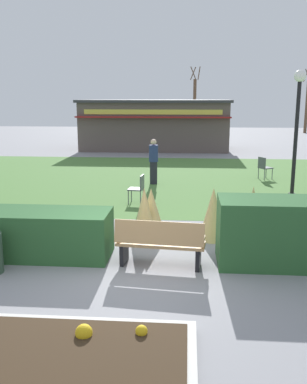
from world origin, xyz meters
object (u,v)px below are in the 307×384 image
Objects in this scene: tree_right_bg at (307,105)px; person_strolling at (154,161)px; park_bench at (160,243)px; parked_car_west_slot at (111,130)px; cafe_chair_west at (139,187)px; tree_left_bg at (195,105)px; lamppost_mid at (297,119)px; food_kiosk at (155,124)px; cafe_chair_east at (264,166)px.

person_strolling is at bearing -115.75° from tree_right_bg.
park_bench is 1.03× the size of person_strolling.
parked_car_west_slot is 0.74× the size of tree_right_bg.
park_bench is at bearing -108.77° from tree_right_bg.
person_strolling is at bearing 86.11° from cafe_chair_west.
tree_right_bg is at bearing 20.81° from parked_car_west_slot.
park_bench is 0.30× the size of tree_left_bg.
tree_right_bg is (7.33, 26.94, -0.06)m from lamppost_mid.
lamppost_mid is at bearing 11.07° from cafe_chair_west.
person_strolling is 0.29× the size of tree_left_bg.
food_kiosk is 10.36× the size of cafe_chair_east.
parked_car_west_slot is at bearing 118.20° from cafe_chair_east.
cafe_chair_west is 0.16× the size of tree_right_bg.
parked_car_west_slot is (-9.16, 17.08, 0.12)m from cafe_chair_east.
park_bench is at bearing -78.92° from cafe_chair_west.
park_bench is 19.43m from food_kiosk.
lamppost_mid is 4.51× the size of cafe_chair_east.
tree_right_bg reaches higher than park_bench.
cafe_chair_west is at bearing -168.93° from lamppost_mid.
lamppost_mid is at bearing 57.16° from park_bench.
cafe_chair_west is (-0.98, 5.02, 0.05)m from park_bench.
food_kiosk is 1.59× the size of tree_left_bg.
cafe_chair_east is 0.53× the size of person_strolling.
park_bench reaches higher than cafe_chair_east.
parked_car_west_slot is 8.32m from tree_left_bg.
tree_left_bg is at bearing 85.58° from cafe_chair_west.
lamppost_mid is at bearing -83.62° from tree_left_bg.
parked_car_west_slot is at bearing 101.99° from park_bench.
person_strolling is 27.56m from tree_right_bg.
lamppost_mid is 5.32m from cafe_chair_west.
person_strolling is (-0.77, 8.12, 0.38)m from park_bench.
tree_left_bg is (6.67, 4.61, 1.90)m from parked_car_west_slot.
parked_car_west_slot is at bearing -159.19° from tree_right_bg.
cafe_chair_west is 0.15× the size of tree_left_bg.
tree_right_bg reaches higher than lamppost_mid.
park_bench is at bearing -110.53° from cafe_chair_east.
cafe_chair_east is at bearing -61.80° from parked_car_west_slot.
tree_right_bg reaches higher than cafe_chair_east.
cafe_chair_east is at bearing -108.06° from tree_right_bg.
park_bench is 1.96× the size of cafe_chair_east.
park_bench is 5.11m from cafe_chair_west.
park_bench is at bearing -122.84° from lamppost_mid.
cafe_chair_west is 30.48m from tree_right_bg.
food_kiosk is 14.36m from cafe_chair_west.
tree_left_bg is (-2.49, 21.69, 2.01)m from cafe_chair_east.
parked_car_west_slot is at bearing 114.77° from lamppost_mid.
tree_left_bg is 10.30m from tree_right_bg.
food_kiosk is 2.18× the size of parked_car_west_slot.
food_kiosk is 10.36× the size of cafe_chair_west.
cafe_chair_east is (4.51, 4.41, 0.00)m from cafe_chair_west.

